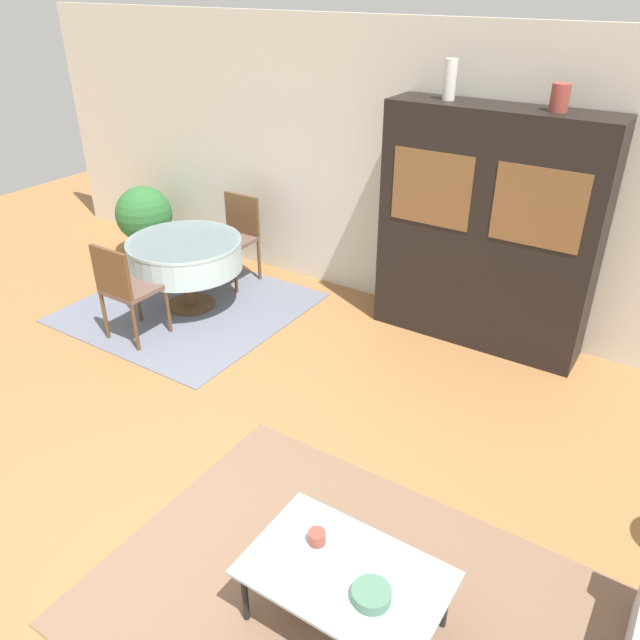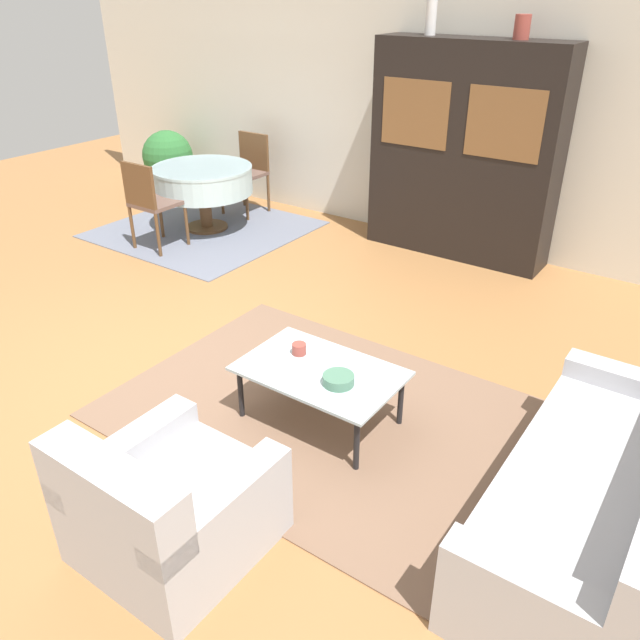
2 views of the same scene
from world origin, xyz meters
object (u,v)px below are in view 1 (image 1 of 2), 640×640
object	(u,v)px
cup	(317,537)
bowl	(371,595)
coffee_table	(345,577)
potted_plant	(144,217)
dining_table	(185,255)
display_cabinet	(486,232)
dining_chair_near	(125,286)
vase_short	(560,98)
dining_chair_far	(236,233)
vase_tall	(450,80)

from	to	relation	value
cup	bowl	xyz separation A→B (m)	(0.40, -0.14, -0.01)
coffee_table	potted_plant	xyz separation A→B (m)	(-4.54, 2.93, 0.12)
dining_table	cup	distance (m)	3.64
display_cabinet	cup	distance (m)	3.21
dining_table	display_cabinet	bearing A→B (deg)	20.79
display_cabinet	dining_chair_near	bearing A→B (deg)	-146.09
vase_short	potted_plant	xyz separation A→B (m)	(-4.43, -0.28, -1.72)
display_cabinet	vase_short	world-z (taller)	vase_short
bowl	potted_plant	xyz separation A→B (m)	(-4.72, 3.00, 0.06)
dining_chair_far	display_cabinet	bearing A→B (deg)	-175.03
display_cabinet	vase_tall	size ratio (longest dim) A/B	6.59
dining_chair_near	vase_short	world-z (taller)	vase_short
vase_tall	dining_chair_far	bearing A→B (deg)	-173.94
vase_short	cup	bearing A→B (deg)	-92.10
dining_chair_near	vase_short	xyz separation A→B (m)	(3.06, 1.78, 1.64)
dining_chair_far	bowl	distance (m)	4.53
display_cabinet	potted_plant	bearing A→B (deg)	-176.03
dining_table	potted_plant	size ratio (longest dim) A/B	1.33
cup	bowl	distance (m)	0.43
vase_tall	potted_plant	bearing A→B (deg)	-175.49
dining_table	dining_chair_far	world-z (taller)	dining_chair_far
bowl	dining_table	bearing A→B (deg)	145.88
cup	bowl	bearing A→B (deg)	-19.46
dining_chair_near	dining_chair_far	world-z (taller)	same
dining_table	cup	xyz separation A→B (m)	(2.95, -2.13, -0.15)
bowl	potted_plant	world-z (taller)	potted_plant
coffee_table	dining_chair_far	bearing A→B (deg)	136.75
display_cabinet	dining_chair_far	bearing A→B (deg)	-175.03
dining_table	bowl	distance (m)	4.05
potted_plant	vase_tall	bearing A→B (deg)	4.51
cup	vase_tall	xyz separation A→B (m)	(-0.77, 3.14, 1.82)
cup	vase_short	size ratio (longest dim) A/B	0.46
bowl	coffee_table	bearing A→B (deg)	160.36
dining_chair_far	cup	xyz separation A→B (m)	(2.95, -2.90, -0.12)
dining_chair_far	vase_tall	size ratio (longest dim) A/B	2.95
dining_table	vase_tall	bearing A→B (deg)	24.77
bowl	vase_tall	size ratio (longest dim) A/B	0.61
vase_tall	dining_table	bearing A→B (deg)	-155.23
coffee_table	vase_short	world-z (taller)	vase_short
coffee_table	vase_short	size ratio (longest dim) A/B	4.99
cup	dining_chair_near	bearing A→B (deg)	155.35
display_cabinet	dining_table	world-z (taller)	display_cabinet
potted_plant	dining_chair_far	bearing A→B (deg)	2.03
coffee_table	dining_chair_far	distance (m)	4.36
coffee_table	potted_plant	bearing A→B (deg)	147.13
coffee_table	dining_table	xyz separation A→B (m)	(-3.17, 2.21, 0.22)
display_cabinet	dining_chair_far	xyz separation A→B (m)	(-2.65, -0.23, -0.50)
dining_chair_near	dining_chair_far	xyz separation A→B (m)	(0.00, 1.55, 0.00)
coffee_table	cup	xyz separation A→B (m)	(-0.22, 0.08, 0.07)
potted_plant	cup	bearing A→B (deg)	-33.48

